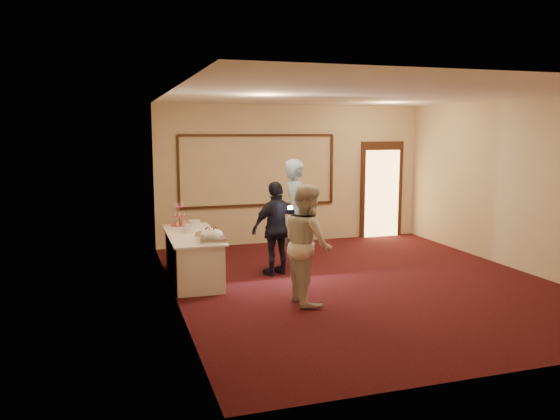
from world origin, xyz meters
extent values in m
plane|color=black|center=(0.00, 0.00, 0.00)|extent=(7.00, 7.00, 0.00)
cube|color=beige|center=(0.00, 3.50, 1.50)|extent=(6.00, 0.04, 3.00)
cube|color=beige|center=(0.00, -3.50, 1.50)|extent=(6.00, 0.04, 3.00)
cube|color=beige|center=(-3.00, 0.00, 1.50)|extent=(0.04, 7.00, 3.00)
cube|color=beige|center=(3.00, 0.00, 1.50)|extent=(0.04, 7.00, 3.00)
cube|color=white|center=(0.00, 0.00, 3.00)|extent=(6.00, 7.00, 0.04)
cube|color=#321D0F|center=(-0.80, 3.47, 0.85)|extent=(3.40, 0.04, 0.05)
cube|color=#321D0F|center=(-0.80, 3.47, 2.35)|extent=(3.40, 0.04, 0.05)
cube|color=#321D0F|center=(-2.50, 3.47, 1.60)|extent=(0.05, 0.04, 1.50)
cube|color=#321D0F|center=(0.90, 3.47, 1.60)|extent=(0.05, 0.04, 1.50)
cube|color=#321D0F|center=(2.15, 3.46, 1.10)|extent=(1.05, 0.06, 2.20)
cube|color=#FFBF66|center=(2.15, 3.43, 1.00)|extent=(0.85, 0.02, 2.00)
cube|color=white|center=(-2.60, 1.01, 0.37)|extent=(0.75, 1.99, 0.74)
cube|color=white|center=(-2.60, 1.01, 0.76)|extent=(0.84, 2.10, 0.03)
cube|color=silver|center=(-2.40, 0.31, 0.79)|extent=(0.43, 0.53, 0.04)
ellipsoid|color=white|center=(-2.40, 0.31, 0.89)|extent=(0.33, 0.33, 0.15)
cube|color=silver|center=(-2.29, 0.46, 0.82)|extent=(0.15, 0.34, 0.01)
cylinder|color=#D03F76|center=(-2.70, 1.85, 0.98)|extent=(0.02, 0.02, 0.42)
cylinder|color=#D03F76|center=(-2.70, 1.85, 0.78)|extent=(0.31, 0.31, 0.01)
cylinder|color=#D03F76|center=(-2.70, 1.85, 0.94)|extent=(0.24, 0.24, 0.01)
cylinder|color=#D03F76|center=(-2.70, 1.85, 1.11)|extent=(0.17, 0.17, 0.01)
cylinder|color=white|center=(-2.63, 1.10, 0.84)|extent=(0.16, 0.16, 0.13)
cylinder|color=white|center=(-2.63, 1.10, 0.91)|extent=(0.17, 0.17, 0.01)
cylinder|color=white|center=(-2.51, 1.34, 0.85)|extent=(0.19, 0.19, 0.16)
cylinder|color=white|center=(-2.51, 1.34, 0.93)|extent=(0.20, 0.20, 0.01)
cylinder|color=white|center=(-2.45, 0.75, 0.78)|extent=(0.31, 0.31, 0.01)
cylinder|color=brown|center=(-2.45, 0.75, 0.81)|extent=(0.27, 0.27, 0.05)
imported|color=#8EB8D9|center=(-0.69, 1.31, 0.98)|extent=(0.49, 0.73, 1.95)
imported|color=silver|center=(-1.20, -0.68, 0.85)|extent=(0.65, 0.83, 1.71)
imported|color=black|center=(-1.18, 0.89, 0.80)|extent=(1.01, 0.62, 1.60)
cube|color=white|center=(-1.03, 0.62, 1.19)|extent=(0.08, 0.05, 0.05)
camera|label=1|loc=(-3.86, -7.82, 2.45)|focal=35.00mm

